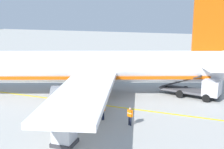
% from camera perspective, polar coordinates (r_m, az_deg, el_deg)
% --- Properties ---
extents(airliner_foreground, '(33.47, 39.82, 11.90)m').
position_cam_1_polar(airliner_foreground, '(34.50, -6.93, 1.45)').
color(airliner_foreground, white).
rests_on(airliner_foreground, ground).
extents(service_truck_fuel, '(3.47, 7.39, 2.78)m').
position_cam_1_polar(service_truck_fuel, '(34.68, 17.40, -2.77)').
color(service_truck_fuel, silver).
rests_on(service_truck_fuel, ground).
extents(cargo_container_near, '(1.79, 1.79, 1.94)m').
position_cam_1_polar(cargo_container_near, '(22.26, -9.57, -11.59)').
color(cargo_container_near, '#333338').
rests_on(cargo_container_near, ground).
extents(crew_marshaller, '(0.60, 0.36, 1.75)m').
position_cam_1_polar(crew_marshaller, '(26.61, -1.85, -7.05)').
color(crew_marshaller, '#191E33').
rests_on(crew_marshaller, ground).
extents(crew_loader_left, '(0.37, 0.60, 1.67)m').
position_cam_1_polar(crew_loader_left, '(25.44, 3.66, -8.14)').
color(crew_loader_left, '#191E33').
rests_on(crew_loader_left, ground).
extents(apron_guide_line, '(0.30, 60.00, 0.01)m').
position_cam_1_polar(apron_guide_line, '(31.02, -1.90, -6.20)').
color(apron_guide_line, yellow).
rests_on(apron_guide_line, ground).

